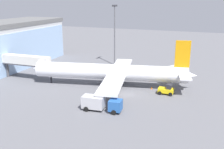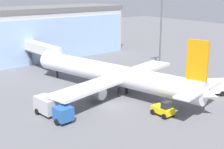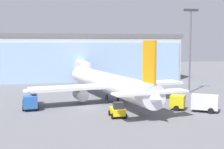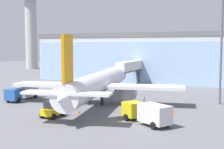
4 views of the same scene
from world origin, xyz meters
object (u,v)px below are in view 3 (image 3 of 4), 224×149
(apron_light_mast, at_px, (190,43))
(airplane, at_px, (108,83))
(catering_truck, at_px, (30,99))
(pushback_tug, at_px, (118,111))
(safety_cone_nose, at_px, (125,109))
(jet_bridge, at_px, (82,67))
(safety_cone_wingtip, at_px, (186,100))
(baggage_cart, at_px, (149,98))
(fuel_truck, at_px, (196,102))

(apron_light_mast, height_order, airplane, apron_light_mast)
(catering_truck, height_order, pushback_tug, catering_truck)
(safety_cone_nose, bearing_deg, pushback_tug, -117.92)
(airplane, bearing_deg, apron_light_mast, -82.31)
(jet_bridge, height_order, apron_light_mast, apron_light_mast)
(pushback_tug, height_order, safety_cone_nose, pushback_tug)
(airplane, bearing_deg, safety_cone_nose, 175.73)
(apron_light_mast, relative_size, airplane, 0.47)
(catering_truck, relative_size, safety_cone_wingtip, 13.62)
(baggage_cart, bearing_deg, apron_light_mast, -70.39)
(baggage_cart, bearing_deg, pushback_tug, 131.04)
(pushback_tug, bearing_deg, apron_light_mast, -45.86)
(safety_cone_nose, bearing_deg, airplane, 98.89)
(apron_light_mast, distance_m, airplane, 21.62)
(safety_cone_wingtip, bearing_deg, pushback_tug, -146.51)
(pushback_tug, distance_m, safety_cone_wingtip, 17.33)
(catering_truck, relative_size, pushback_tug, 2.31)
(pushback_tug, bearing_deg, fuel_truck, -83.01)
(apron_light_mast, bearing_deg, catering_truck, -162.30)
(apron_light_mast, xyz_separation_m, airplane, (-19.00, -7.24, -7.36))
(catering_truck, distance_m, fuel_truck, 27.14)
(jet_bridge, bearing_deg, airplane, -174.79)
(apron_light_mast, distance_m, safety_cone_nose, 26.07)
(fuel_truck, relative_size, baggage_cart, 2.38)
(airplane, distance_m, safety_cone_nose, 9.53)
(jet_bridge, relative_size, safety_cone_wingtip, 26.69)
(airplane, distance_m, safety_cone_wingtip, 14.54)
(pushback_tug, height_order, safety_cone_wingtip, pushback_tug)
(fuel_truck, relative_size, pushback_tug, 2.29)
(baggage_cart, height_order, safety_cone_wingtip, baggage_cart)
(catering_truck, height_order, safety_cone_nose, catering_truck)
(jet_bridge, xyz_separation_m, airplane, (3.12, -22.93, -1.36))
(safety_cone_nose, xyz_separation_m, safety_cone_wingtip, (12.48, 5.85, 0.00))
(apron_light_mast, height_order, catering_truck, apron_light_mast)
(baggage_cart, xyz_separation_m, safety_cone_nose, (-6.21, -8.35, -0.23))
(airplane, bearing_deg, safety_cone_wingtip, -115.58)
(catering_truck, bearing_deg, airplane, 97.13)
(jet_bridge, xyz_separation_m, apron_light_mast, (22.12, -15.70, 6.00))
(apron_light_mast, bearing_deg, fuel_truck, -110.34)
(baggage_cart, distance_m, pushback_tug, 14.57)
(baggage_cart, xyz_separation_m, pushback_tug, (-8.17, -12.05, 0.47))
(fuel_truck, height_order, baggage_cart, fuel_truck)
(fuel_truck, xyz_separation_m, safety_cone_wingtip, (1.54, 7.68, -1.19))
(fuel_truck, height_order, pushback_tug, fuel_truck)
(jet_bridge, bearing_deg, baggage_cart, -158.01)
(jet_bridge, distance_m, airplane, 23.18)
(catering_truck, bearing_deg, apron_light_mast, 101.67)
(apron_light_mast, xyz_separation_m, pushback_tug, (-19.57, -19.85, -9.74))
(airplane, height_order, safety_cone_wingtip, airplane)
(catering_truck, bearing_deg, fuel_truck, 67.87)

